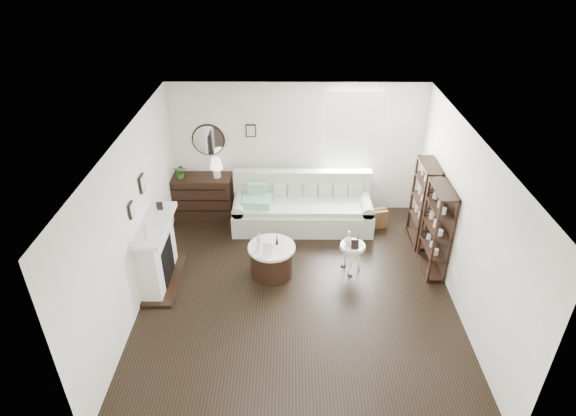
{
  "coord_description": "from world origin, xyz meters",
  "views": [
    {
      "loc": [
        -0.12,
        -6.11,
        5.24
      ],
      "look_at": [
        -0.16,
        0.8,
        1.14
      ],
      "focal_mm": 30.0,
      "sensor_mm": 36.0,
      "label": 1
    }
  ],
  "objects_px": {
    "drum_table": "(272,260)",
    "pedestal_table": "(353,247)",
    "sofa": "(302,209)",
    "dresser": "(200,196)"
  },
  "relations": [
    {
      "from": "sofa",
      "to": "drum_table",
      "type": "bearing_deg",
      "value": -109.22
    },
    {
      "from": "sofa",
      "to": "pedestal_table",
      "type": "distance_m",
      "value": 1.69
    },
    {
      "from": "sofa",
      "to": "dresser",
      "type": "bearing_deg",
      "value": 169.5
    },
    {
      "from": "dresser",
      "to": "pedestal_table",
      "type": "height_order",
      "value": "dresser"
    },
    {
      "from": "sofa",
      "to": "drum_table",
      "type": "relative_size",
      "value": 3.38
    },
    {
      "from": "drum_table",
      "to": "pedestal_table",
      "type": "height_order",
      "value": "drum_table"
    },
    {
      "from": "drum_table",
      "to": "pedestal_table",
      "type": "bearing_deg",
      "value": 4.67
    },
    {
      "from": "drum_table",
      "to": "pedestal_table",
      "type": "distance_m",
      "value": 1.4
    },
    {
      "from": "dresser",
      "to": "drum_table",
      "type": "distance_m",
      "value": 2.5
    },
    {
      "from": "sofa",
      "to": "drum_table",
      "type": "height_order",
      "value": "sofa"
    }
  ]
}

